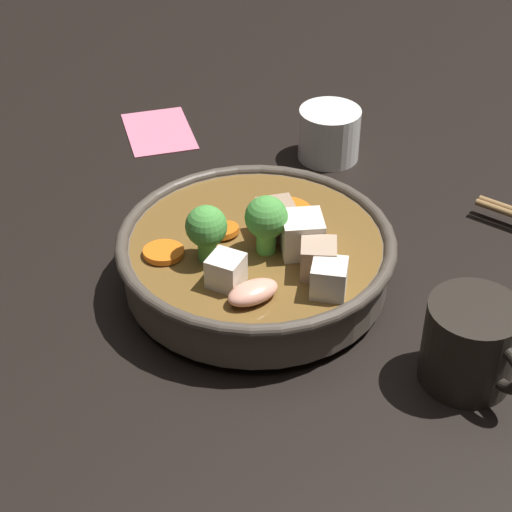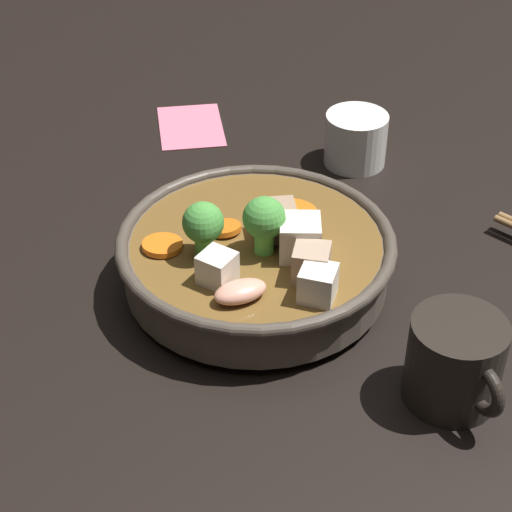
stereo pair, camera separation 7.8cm
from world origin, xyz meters
name	(u,v)px [view 1 (the left image)]	position (x,y,z in m)	size (l,w,h in m)	color
ground_plane	(256,286)	(0.00, 0.00, 0.00)	(3.00, 3.00, 0.00)	black
stirfry_bowl	(257,254)	(0.00, 0.00, 0.04)	(0.26, 0.26, 0.11)	#51473D
tea_cup	(329,133)	(-0.16, 0.20, 0.03)	(0.07, 0.07, 0.06)	white
dark_mug	(471,344)	(0.19, 0.08, 0.04)	(0.10, 0.08, 0.08)	black
napkin	(159,131)	(-0.32, 0.06, 0.00)	(0.13, 0.10, 0.00)	#D16B84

